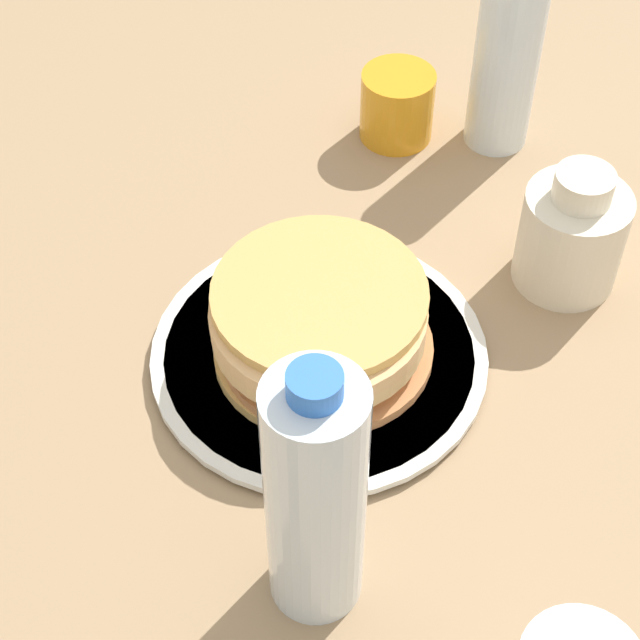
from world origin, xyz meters
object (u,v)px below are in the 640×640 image
(water_bottle_mid, at_px, (315,498))
(plate, at_px, (320,355))
(pancake_stack, at_px, (320,326))
(juice_glass, at_px, (397,105))
(water_bottle_near, at_px, (506,60))
(cream_jug, at_px, (572,234))

(water_bottle_mid, bearing_deg, plate, -175.63)
(pancake_stack, relative_size, juice_glass, 2.53)
(juice_glass, xyz_separation_m, water_bottle_near, (-0.00, 0.11, 0.06))
(pancake_stack, bearing_deg, water_bottle_near, 154.11)
(water_bottle_mid, bearing_deg, juice_glass, 176.16)
(cream_jug, relative_size, water_bottle_mid, 0.50)
(water_bottle_mid, bearing_deg, pancake_stack, -175.55)
(plate, bearing_deg, cream_jug, 119.48)
(cream_jug, relative_size, water_bottle_near, 0.60)
(water_bottle_mid, bearing_deg, water_bottle_near, 165.22)
(cream_jug, height_order, water_bottle_near, water_bottle_near)
(juice_glass, relative_size, water_bottle_mid, 0.31)
(plate, xyz_separation_m, water_bottle_near, (-0.33, 0.16, 0.09))
(pancake_stack, height_order, water_bottle_near, water_bottle_near)
(cream_jug, bearing_deg, plate, -60.52)
(pancake_stack, xyz_separation_m, water_bottle_near, (-0.33, 0.16, 0.05))
(juice_glass, distance_m, cream_jug, 0.26)
(plate, relative_size, cream_jug, 2.36)
(pancake_stack, relative_size, water_bottle_mid, 0.79)
(water_bottle_near, distance_m, water_bottle_mid, 0.56)
(juice_glass, bearing_deg, plate, -9.28)
(juice_glass, distance_m, water_bottle_mid, 0.55)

